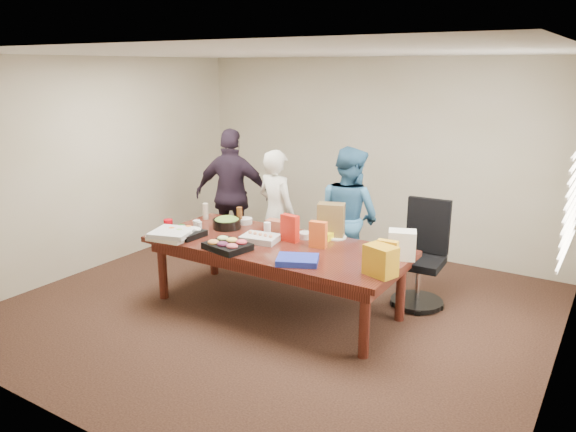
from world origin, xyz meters
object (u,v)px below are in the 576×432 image
Objects in this scene: salad_bowl at (227,224)px; person_right at (349,217)px; office_chair at (420,258)px; person_center at (277,213)px; sheet_cake at (260,238)px; conference_table at (276,276)px.

person_right is at bearing 37.34° from salad_bowl.
office_chair is 0.99m from person_right.
person_right is at bearing -157.03° from person_center.
office_chair is 2.92× the size of sheet_cake.
person_center is 0.93m from person_right.
person_center is at bearing 177.50° from office_chair.
conference_table is 1.75× the size of person_center.
office_chair reaches higher than sheet_cake.
sheet_cake is (-0.53, -1.07, -0.06)m from person_right.
office_chair is 1.87m from person_center.
office_chair is at bearing -172.03° from person_right.
sheet_cake is 0.65m from salad_bowl.
sheet_cake is at bearing 80.75° from person_right.
sheet_cake reaches higher than conference_table.
conference_table is at bearing -12.31° from salad_bowl.
office_chair is at bearing 22.10° from sheet_cake.
office_chair reaches higher than conference_table.
person_right is (-0.94, 0.15, 0.28)m from office_chair.
office_chair is 0.70× the size of person_center.
person_center is 4.16× the size of sheet_cake.
office_chair is 0.67× the size of person_right.
person_center reaches higher than salad_bowl.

